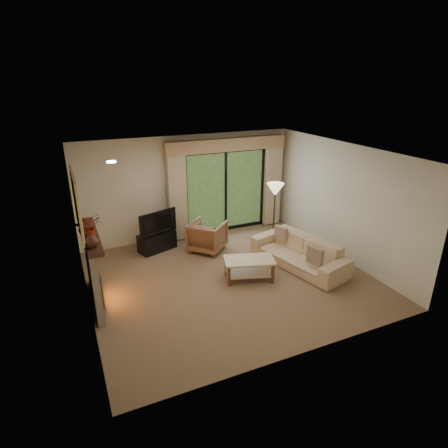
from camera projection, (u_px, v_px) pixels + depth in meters
name	position (u px, v px, depth m)	size (l,w,h in m)	color
floor	(230.00, 278.00, 7.76)	(5.50, 5.50, 0.00)	brown
ceiling	(231.00, 153.00, 6.80)	(5.50, 5.50, 0.00)	silver
wall_back	(188.00, 187.00, 9.41)	(5.00, 5.00, 0.00)	beige
wall_front	(306.00, 279.00, 5.16)	(5.00, 5.00, 0.00)	beige
wall_left	(81.00, 244.00, 6.24)	(5.00, 5.00, 0.00)	beige
wall_right	(342.00, 202.00, 8.32)	(5.00, 5.00, 0.00)	beige
fireplace	(92.00, 269.00, 6.68)	(0.24, 1.70, 1.37)	gray
mirror	(77.00, 203.00, 6.19)	(0.07, 1.45, 1.02)	gold
sliding_door	(225.00, 191.00, 9.82)	(2.26, 0.10, 2.16)	black
curtain_left	(177.00, 194.00, 9.17)	(0.45, 0.18, 2.35)	tan
curtain_right	(272.00, 183.00, 10.20)	(0.45, 0.18, 2.35)	tan
cornice	(227.00, 145.00, 9.29)	(3.20, 0.24, 0.32)	tan
media_console	(157.00, 241.00, 8.95)	(0.88, 0.40, 0.44)	black
tv	(156.00, 222.00, 8.76)	(0.98, 0.13, 0.57)	black
armchair	(207.00, 236.00, 8.90)	(0.77, 0.79, 0.72)	brown
sofa	(299.00, 252.00, 8.15)	(2.21, 0.86, 0.65)	tan
pillow_near	(315.00, 256.00, 7.50)	(0.10, 0.37, 0.37)	brown
pillow_far	(281.00, 234.00, 8.59)	(0.09, 0.34, 0.34)	brown
coffee_table	(249.00, 269.00, 7.65)	(1.01, 0.55, 0.45)	tan
floor_lamp	(274.00, 214.00, 9.09)	(0.42, 0.42, 1.55)	#C2B898
vase	(91.00, 240.00, 5.91)	(0.23, 0.23, 0.24)	#3E1F17
branches	(88.00, 227.00, 6.14)	(0.42, 0.36, 0.46)	maroon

